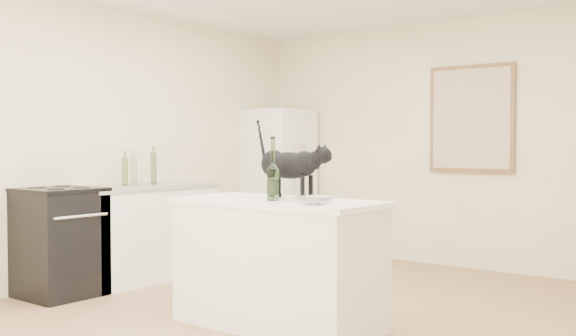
{
  "coord_description": "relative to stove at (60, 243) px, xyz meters",
  "views": [
    {
      "loc": [
        3.0,
        -3.81,
        1.28
      ],
      "look_at": [
        0.15,
        -0.15,
        1.12
      ],
      "focal_mm": 41.32,
      "sensor_mm": 36.0,
      "label": 1
    }
  ],
  "objects": [
    {
      "name": "floor",
      "position": [
        1.95,
        0.6,
        -0.45
      ],
      "size": [
        5.5,
        5.5,
        0.0
      ],
      "primitive_type": "plane",
      "color": "#996E51",
      "rests_on": "ground"
    },
    {
      "name": "wall_back",
      "position": [
        1.95,
        3.35,
        0.85
      ],
      "size": [
        4.5,
        0.0,
        4.5
      ],
      "primitive_type": "plane",
      "rotation": [
        1.57,
        0.0,
        0.0
      ],
      "color": "#FAF2C1",
      "rests_on": "ground"
    },
    {
      "name": "wall_left",
      "position": [
        -0.3,
        0.6,
        0.85
      ],
      "size": [
        0.0,
        5.5,
        5.5
      ],
      "primitive_type": "plane",
      "rotation": [
        1.57,
        0.0,
        1.57
      ],
      "color": "#FAF2C1",
      "rests_on": "ground"
    },
    {
      "name": "island_base",
      "position": [
        2.05,
        0.4,
        -0.02
      ],
      "size": [
        1.44,
        0.67,
        0.86
      ],
      "primitive_type": "cube",
      "color": "white",
      "rests_on": "floor"
    },
    {
      "name": "island_top",
      "position": [
        2.05,
        0.4,
        0.43
      ],
      "size": [
        1.5,
        0.7,
        0.04
      ],
      "primitive_type": "cube",
      "color": "white",
      "rests_on": "island_base"
    },
    {
      "name": "left_cabinets",
      "position": [
        0.0,
        0.9,
        -0.02
      ],
      "size": [
        0.6,
        1.4,
        0.86
      ],
      "primitive_type": "cube",
      "color": "white",
      "rests_on": "floor"
    },
    {
      "name": "left_countertop",
      "position": [
        0.0,
        0.9,
        0.43
      ],
      "size": [
        0.62,
        1.44,
        0.04
      ],
      "primitive_type": "cube",
      "color": "gray",
      "rests_on": "left_cabinets"
    },
    {
      "name": "stove",
      "position": [
        0.0,
        0.0,
        0.0
      ],
      "size": [
        0.6,
        0.6,
        0.9
      ],
      "primitive_type": "cube",
      "color": "black",
      "rests_on": "floor"
    },
    {
      "name": "fridge",
      "position": [
        0.0,
        2.95,
        0.4
      ],
      "size": [
        0.68,
        0.68,
        1.7
      ],
      "primitive_type": "cube",
      "color": "white",
      "rests_on": "floor"
    },
    {
      "name": "artwork_frame",
      "position": [
        2.25,
        3.32,
        1.1
      ],
      "size": [
        0.9,
        0.03,
        1.1
      ],
      "primitive_type": "cube",
      "color": "brown",
      "rests_on": "wall_back"
    },
    {
      "name": "artwork_canvas",
      "position": [
        2.25,
        3.3,
        1.1
      ],
      "size": [
        0.82,
        0.0,
        1.02
      ],
      "primitive_type": "cube",
      "color": "beige",
      "rests_on": "wall_back"
    },
    {
      "name": "black_cat",
      "position": [
        2.06,
        0.51,
        0.66
      ],
      "size": [
        0.61,
        0.21,
        0.42
      ],
      "primitive_type": null,
      "rotation": [
        0.0,
        0.0,
        -0.06
      ],
      "color": "black",
      "rests_on": "island_top"
    },
    {
      "name": "wine_bottle",
      "position": [
        2.08,
        0.31,
        0.64
      ],
      "size": [
        0.1,
        0.1,
        0.39
      ],
      "primitive_type": "cylinder",
      "rotation": [
        0.0,
        0.0,
        0.25
      ],
      "color": "#255321",
      "rests_on": "island_top"
    },
    {
      "name": "glass_bowl",
      "position": [
        2.49,
        0.23,
        0.48
      ],
      "size": [
        0.23,
        0.23,
        0.05
      ],
      "primitive_type": "imported",
      "rotation": [
        0.0,
        0.0,
        -0.04
      ],
      "color": "silver",
      "rests_on": "island_top"
    },
    {
      "name": "fridge_paper",
      "position": [
        0.34,
        2.98,
        0.75
      ],
      "size": [
        0.02,
        0.15,
        0.19
      ],
      "primitive_type": "cube",
      "rotation": [
        0.0,
        0.0,
        0.07
      ],
      "color": "beige",
      "rests_on": "fridge"
    },
    {
      "name": "counter_bottle_cluster",
      "position": [
        -0.02,
        0.86,
        0.59
      ],
      "size": [
        0.12,
        0.36,
        0.31
      ],
      "color": "#30551D",
      "rests_on": "left_countertop"
    }
  ]
}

